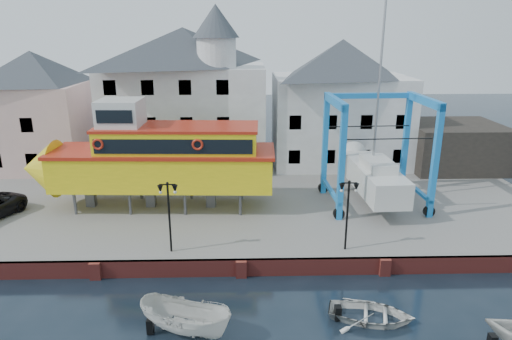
{
  "coord_description": "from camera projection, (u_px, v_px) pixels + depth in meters",
  "views": [
    {
      "loc": [
        0.23,
        -22.39,
        13.33
      ],
      "look_at": [
        1.0,
        7.0,
        4.0
      ],
      "focal_mm": 32.0,
      "sensor_mm": 36.0,
      "label": 1
    }
  ],
  "objects": [
    {
      "name": "ground",
      "position": [
        241.0,
        277.0,
        25.36
      ],
      "size": [
        140.0,
        140.0,
        0.0
      ],
      "primitive_type": "plane",
      "color": "black",
      "rests_on": "ground"
    },
    {
      "name": "hardstanding",
      "position": [
        242.0,
        197.0,
        35.69
      ],
      "size": [
        44.0,
        22.0,
        1.0
      ],
      "primitive_type": "cube",
      "color": "slate",
      "rests_on": "ground"
    },
    {
      "name": "quay_wall",
      "position": [
        241.0,
        268.0,
        25.31
      ],
      "size": [
        44.0,
        0.47,
        1.0
      ],
      "color": "maroon",
      "rests_on": "ground"
    },
    {
      "name": "building_pink",
      "position": [
        38.0,
        111.0,
        40.2
      ],
      "size": [
        8.0,
        7.0,
        10.3
      ],
      "color": "#C9A09B",
      "rests_on": "hardstanding"
    },
    {
      "name": "building_white_main",
      "position": [
        187.0,
        96.0,
        40.54
      ],
      "size": [
        14.0,
        8.3,
        14.0
      ],
      "color": "silver",
      "rests_on": "hardstanding"
    },
    {
      "name": "building_white_right",
      "position": [
        340.0,
        103.0,
        41.69
      ],
      "size": [
        12.0,
        8.0,
        11.2
      ],
      "color": "silver",
      "rests_on": "hardstanding"
    },
    {
      "name": "shed_dark",
      "position": [
        452.0,
        146.0,
        41.12
      ],
      "size": [
        8.0,
        7.0,
        4.0
      ],
      "primitive_type": "cube",
      "color": "black",
      "rests_on": "hardstanding"
    },
    {
      "name": "lamp_post_left",
      "position": [
        168.0,
        199.0,
        25.14
      ],
      "size": [
        1.12,
        0.32,
        4.2
      ],
      "color": "black",
      "rests_on": "hardstanding"
    },
    {
      "name": "lamp_post_right",
      "position": [
        348.0,
        198.0,
        25.39
      ],
      "size": [
        1.12,
        0.32,
        4.2
      ],
      "color": "black",
      "rests_on": "hardstanding"
    },
    {
      "name": "tour_boat",
      "position": [
        148.0,
        158.0,
        31.53
      ],
      "size": [
        17.68,
        4.82,
        7.64
      ],
      "rotation": [
        0.0,
        0.0,
        -0.04
      ],
      "color": "#59595E",
      "rests_on": "hardstanding"
    },
    {
      "name": "travel_lift",
      "position": [
        371.0,
        168.0,
        33.16
      ],
      "size": [
        7.15,
        9.93,
        14.86
      ],
      "rotation": [
        0.0,
        0.0,
        0.04
      ],
      "color": "#1776B8",
      "rests_on": "hardstanding"
    },
    {
      "name": "motorboat_a",
      "position": [
        186.0,
        333.0,
        20.73
      ],
      "size": [
        4.87,
        3.33,
        1.76
      ],
      "primitive_type": "imported",
      "rotation": [
        0.0,
        0.0,
        1.18
      ],
      "color": "silver",
      "rests_on": "ground"
    },
    {
      "name": "motorboat_b",
      "position": [
        371.0,
        320.0,
        21.65
      ],
      "size": [
        4.58,
        3.78,
        0.83
      ],
      "primitive_type": "imported",
      "rotation": [
        0.0,
        0.0,
        1.31
      ],
      "color": "silver",
      "rests_on": "ground"
    }
  ]
}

